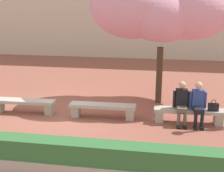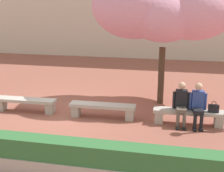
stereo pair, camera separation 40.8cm
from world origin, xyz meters
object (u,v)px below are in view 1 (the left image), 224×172
Objects in this scene: handbag at (213,107)px; cherry_tree_main at (161,9)px; person_seated_right at (198,102)px; stone_bench_near_west at (24,104)px; stone_bench_near_east at (189,113)px; person_seated_left at (182,101)px; stone_bench_center at (103,108)px.

handbag is 3.72m from cherry_tree_main.
person_seated_right is 3.81× the size of handbag.
stone_bench_near_east is (5.28, 0.00, 0.00)m from stone_bench_near_west.
person_seated_left is (-0.23, -0.05, 0.39)m from stone_bench_near_east.
handbag is at bearing 1.64° from person_seated_left.
person_seated_right is (0.24, -0.05, 0.39)m from stone_bench_near_east.
handbag is (3.33, -0.03, 0.27)m from stone_bench_center.
handbag reaches higher than stone_bench_center.
person_seated_right is 0.27× the size of cherry_tree_main.
stone_bench_near_west is 1.00× the size of stone_bench_center.
stone_bench_center is 1.62× the size of person_seated_right.
stone_bench_center is at bearing 0.00° from stone_bench_near_west.
stone_bench_near_east is at bearing 0.00° from stone_bench_near_west.
handbag is (0.69, -0.03, 0.27)m from stone_bench_near_east.
person_seated_left reaches higher than stone_bench_near_east.
person_seated_left is 0.93m from handbag.
person_seated_right is at bearing 0.01° from person_seated_left.
stone_bench_near_west is 5.97m from handbag.
stone_bench_near_east is 0.74m from handbag.
person_seated_right is (2.88, -0.05, 0.39)m from stone_bench_center.
handbag is (5.97, -0.03, 0.27)m from stone_bench_near_west.
stone_bench_near_east is 0.46m from person_seated_right.
cherry_tree_main reaches higher than stone_bench_near_east.
stone_bench_near_west is 1.62× the size of person_seated_left.
cherry_tree_main is (-1.22, 1.95, 2.60)m from person_seated_right.
stone_bench_near_west is 1.62× the size of person_seated_right.
stone_bench_near_east is 0.43× the size of cherry_tree_main.
person_seated_right reaches higher than handbag.
stone_bench_center is at bearing 180.00° from stone_bench_near_east.
stone_bench_center is 1.00× the size of stone_bench_near_east.
stone_bench_near_east is at bearing -0.00° from stone_bench_center.
person_seated_right is at bearing -176.60° from handbag.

